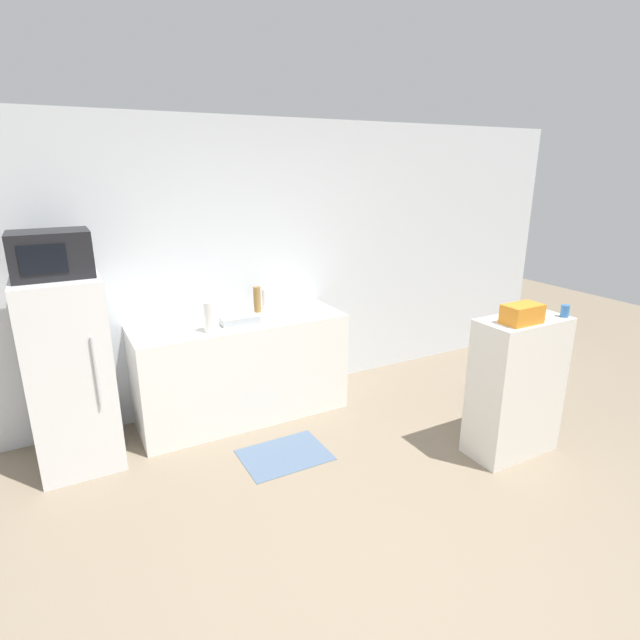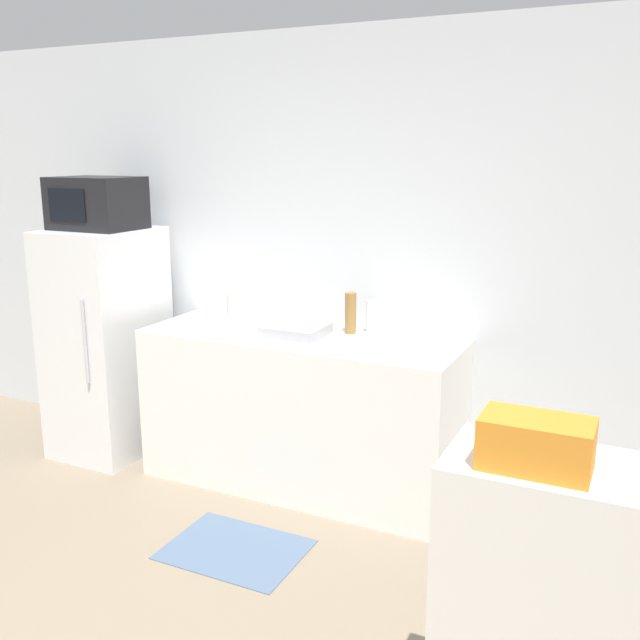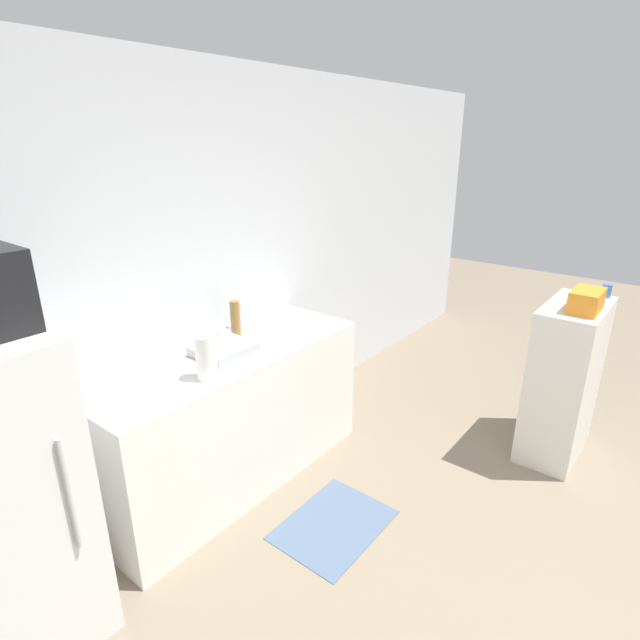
{
  "view_description": "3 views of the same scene",
  "coord_description": "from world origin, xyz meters",
  "px_view_note": "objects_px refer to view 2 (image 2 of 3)",
  "views": [
    {
      "loc": [
        -1.33,
        -1.61,
        2.2
      ],
      "look_at": [
        0.5,
        1.75,
        1.01
      ],
      "focal_mm": 28.0,
      "sensor_mm": 36.0,
      "label": 1
    },
    {
      "loc": [
        1.83,
        -1.12,
        1.93
      ],
      "look_at": [
        0.53,
        1.59,
        1.21
      ],
      "focal_mm": 40.0,
      "sensor_mm": 36.0,
      "label": 2
    },
    {
      "loc": [
        -1.8,
        0.17,
        2.15
      ],
      "look_at": [
        0.46,
        1.95,
        1.09
      ],
      "focal_mm": 28.0,
      "sensor_mm": 36.0,
      "label": 3
    }
  ],
  "objects_px": {
    "bottle_tall": "(350,313)",
    "refrigerator": "(107,342)",
    "basket": "(536,444)",
    "bottle_short": "(371,317)",
    "paper_towel_roll": "(237,315)",
    "microwave": "(97,203)"
  },
  "relations": [
    {
      "from": "bottle_tall",
      "to": "refrigerator",
      "type": "bearing_deg",
      "value": -171.05
    },
    {
      "from": "basket",
      "to": "refrigerator",
      "type": "bearing_deg",
      "value": 151.66
    },
    {
      "from": "bottle_tall",
      "to": "bottle_short",
      "type": "bearing_deg",
      "value": 30.99
    },
    {
      "from": "bottle_short",
      "to": "basket",
      "type": "bearing_deg",
      "value": -57.21
    },
    {
      "from": "refrigerator",
      "to": "paper_towel_roll",
      "type": "height_order",
      "value": "refrigerator"
    },
    {
      "from": "basket",
      "to": "paper_towel_roll",
      "type": "bearing_deg",
      "value": 141.59
    },
    {
      "from": "microwave",
      "to": "bottle_short",
      "type": "relative_size",
      "value": 2.7
    },
    {
      "from": "refrigerator",
      "to": "paper_towel_roll",
      "type": "relative_size",
      "value": 5.78
    },
    {
      "from": "basket",
      "to": "bottle_tall",
      "type": "bearing_deg",
      "value": 125.83
    },
    {
      "from": "microwave",
      "to": "bottle_short",
      "type": "height_order",
      "value": "microwave"
    },
    {
      "from": "microwave",
      "to": "bottle_short",
      "type": "bearing_deg",
      "value": 10.47
    },
    {
      "from": "refrigerator",
      "to": "bottle_tall",
      "type": "height_order",
      "value": "refrigerator"
    },
    {
      "from": "bottle_tall",
      "to": "bottle_short",
      "type": "distance_m",
      "value": 0.12
    },
    {
      "from": "refrigerator",
      "to": "basket",
      "type": "xyz_separation_m",
      "value": [
        2.91,
        -1.57,
        0.45
      ]
    },
    {
      "from": "bottle_tall",
      "to": "basket",
      "type": "height_order",
      "value": "basket"
    },
    {
      "from": "refrigerator",
      "to": "microwave",
      "type": "xyz_separation_m",
      "value": [
        -0.0,
        -0.0,
        0.89
      ]
    },
    {
      "from": "bottle_short",
      "to": "paper_towel_roll",
      "type": "xyz_separation_m",
      "value": [
        -0.64,
        -0.42,
        0.03
      ]
    },
    {
      "from": "microwave",
      "to": "bottle_tall",
      "type": "height_order",
      "value": "microwave"
    },
    {
      "from": "bottle_tall",
      "to": "basket",
      "type": "bearing_deg",
      "value": -54.17
    },
    {
      "from": "microwave",
      "to": "paper_towel_roll",
      "type": "relative_size",
      "value": 2.03
    },
    {
      "from": "bottle_tall",
      "to": "microwave",
      "type": "bearing_deg",
      "value": -171.01
    },
    {
      "from": "bottle_tall",
      "to": "paper_towel_roll",
      "type": "bearing_deg",
      "value": -146.48
    }
  ]
}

